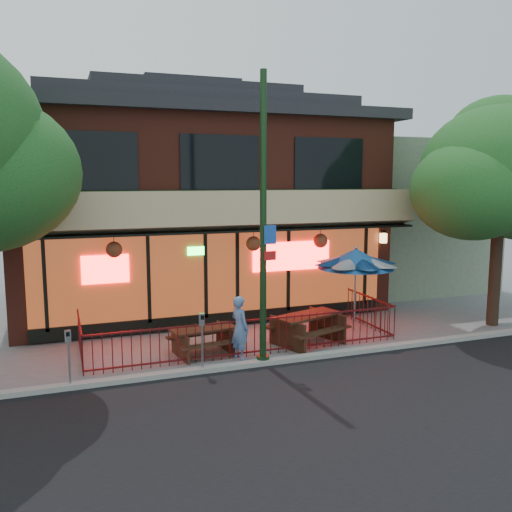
{
  "coord_description": "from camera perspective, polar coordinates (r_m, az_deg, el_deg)",
  "views": [
    {
      "loc": [
        -4.57,
        -12.4,
        4.51
      ],
      "look_at": [
        0.7,
        2.0,
        2.32
      ],
      "focal_mm": 38.0,
      "sensor_mm": 36.0,
      "label": 1
    }
  ],
  "objects": [
    {
      "name": "ground",
      "position": [
        13.96,
        0.14,
        -10.72
      ],
      "size": [
        80.0,
        80.0,
        0.0
      ],
      "primitive_type": "plane",
      "color": "gray",
      "rests_on": "ground"
    },
    {
      "name": "asphalt_street",
      "position": [
        9.06,
        14.42,
        -21.97
      ],
      "size": [
        80.0,
        11.0,
        0.0
      ],
      "primitive_type": "cube",
      "color": "black",
      "rests_on": "ground"
    },
    {
      "name": "curb",
      "position": [
        13.5,
        0.89,
        -11.12
      ],
      "size": [
        80.0,
        0.25,
        0.12
      ],
      "primitive_type": "cube",
      "color": "#999993",
      "rests_on": "ground"
    },
    {
      "name": "restaurant_building",
      "position": [
        20.04,
        -6.95,
        6.95
      ],
      "size": [
        12.96,
        9.49,
        8.05
      ],
      "color": "maroon",
      "rests_on": "ground"
    },
    {
      "name": "neighbor_building",
      "position": [
        24.3,
        13.95,
        4.31
      ],
      "size": [
        6.0,
        7.0,
        6.0
      ],
      "primitive_type": "cube",
      "color": "gray",
      "rests_on": "ground"
    },
    {
      "name": "patio_fence",
      "position": [
        14.23,
        -0.57,
        -7.7
      ],
      "size": [
        8.44,
        2.62,
        1.0
      ],
      "color": "#511113",
      "rests_on": "ground"
    },
    {
      "name": "street_light",
      "position": [
        12.91,
        0.77,
        2.07
      ],
      "size": [
        0.43,
        0.32,
        7.0
      ],
      "color": "black",
      "rests_on": "ground"
    },
    {
      "name": "street_tree_right",
      "position": [
        18.11,
        24.38,
        8.82
      ],
      "size": [
        4.8,
        4.8,
        7.02
      ],
      "color": "#322519",
      "rests_on": "ground"
    },
    {
      "name": "picnic_table_left",
      "position": [
        14.19,
        -5.53,
        -8.48
      ],
      "size": [
        1.81,
        1.48,
        0.71
      ],
      "color": "#3F2417",
      "rests_on": "ground"
    },
    {
      "name": "picnic_table_right",
      "position": [
        15.07,
        5.45,
        -7.18
      ],
      "size": [
        2.31,
        2.02,
        0.83
      ],
      "color": "#372113",
      "rests_on": "ground"
    },
    {
      "name": "patio_umbrella",
      "position": [
        16.19,
        10.46,
        -0.26
      ],
      "size": [
        2.24,
        2.24,
        2.56
      ],
      "color": "gray",
      "rests_on": "ground"
    },
    {
      "name": "pedestrian",
      "position": [
        13.68,
        -1.73,
        -7.56
      ],
      "size": [
        0.56,
        0.69,
        1.63
      ],
      "primitive_type": "imported",
      "rotation": [
        0.0,
        0.0,
        1.89
      ],
      "color": "#5578AB",
      "rests_on": "ground"
    },
    {
      "name": "parking_meter_near",
      "position": [
        12.8,
        -5.7,
        -8.02
      ],
      "size": [
        0.16,
        0.15,
        1.42
      ],
      "color": "gray",
      "rests_on": "ground"
    },
    {
      "name": "parking_meter_far",
      "position": [
        12.46,
        -19.13,
        -9.26
      ],
      "size": [
        0.13,
        0.12,
        1.31
      ],
      "color": "gray",
      "rests_on": "ground"
    }
  ]
}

